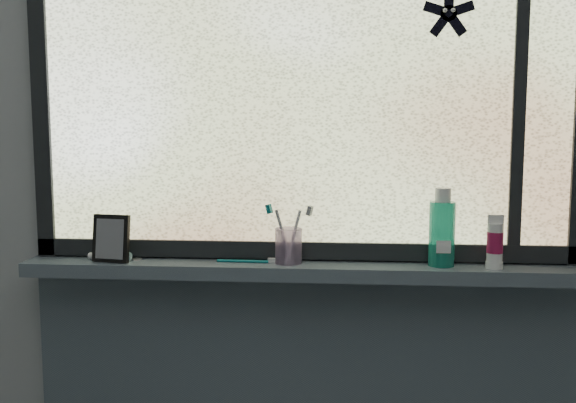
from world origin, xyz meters
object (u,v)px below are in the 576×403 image
Objects in this scene: toothbrush_cup at (288,246)px; mouthwash_bottle at (442,227)px; cream_tube at (495,240)px; vanity_mirror at (111,238)px.

toothbrush_cup is 0.44m from mouthwash_bottle.
cream_tube is (0.14, -0.02, -0.03)m from mouthwash_bottle.
mouthwash_bottle is at bearing 0.29° from toothbrush_cup.
toothbrush_cup is at bearing -179.71° from mouthwash_bottle.
vanity_mirror is 0.51m from toothbrush_cup.
cream_tube is (1.09, 0.00, 0.01)m from vanity_mirror.
vanity_mirror is 0.76× the size of mouthwash_bottle.
vanity_mirror is 1.37× the size of toothbrush_cup.
mouthwash_bottle reaches higher than cream_tube.
cream_tube is at bearing -2.17° from toothbrush_cup.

